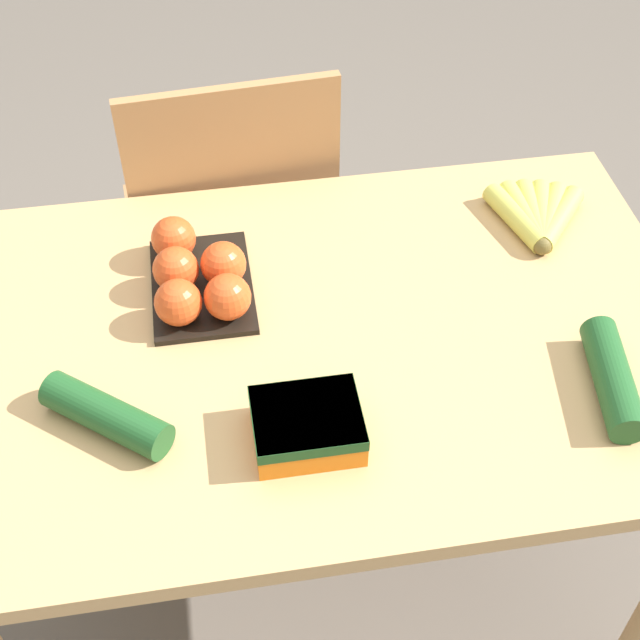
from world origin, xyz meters
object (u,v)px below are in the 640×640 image
(chair, at_px, (233,240))
(carrot_bag, at_px, (307,424))
(tomato_pack, at_px, (197,276))
(cucumber_near, at_px, (613,378))
(cucumber_far, at_px, (106,415))
(banana_bunch, at_px, (537,217))

(chair, relative_size, carrot_bag, 6.45)
(tomato_pack, relative_size, cucumber_near, 1.17)
(chair, relative_size, cucumber_far, 5.12)
(banana_bunch, relative_size, carrot_bag, 1.18)
(carrot_bag, height_order, cucumber_near, carrot_bag)
(banana_bunch, height_order, tomato_pack, tomato_pack)
(chair, bearing_deg, banana_bunch, 141.14)
(chair, bearing_deg, cucumber_near, 120.05)
(chair, bearing_deg, cucumber_far, 67.66)
(cucumber_far, bearing_deg, chair, 72.13)
(chair, xyz_separation_m, cucumber_far, (-0.21, -0.66, 0.28))
(tomato_pack, xyz_separation_m, carrot_bag, (0.13, -0.30, -0.01))
(carrot_bag, bearing_deg, tomato_pack, 112.57)
(banana_bunch, height_order, carrot_bag, carrot_bag)
(cucumber_near, height_order, cucumber_far, same)
(chair, height_order, banana_bunch, chair)
(tomato_pack, xyz_separation_m, cucumber_near, (0.56, -0.29, -0.01))
(carrot_bag, bearing_deg, banana_bunch, 40.09)
(cucumber_near, bearing_deg, tomato_pack, 152.76)
(chair, xyz_separation_m, banana_bunch, (0.50, -0.34, 0.27))
(chair, distance_m, banana_bunch, 0.67)
(chair, height_order, carrot_bag, chair)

